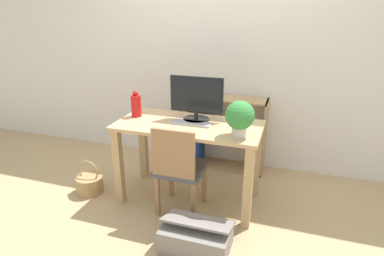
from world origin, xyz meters
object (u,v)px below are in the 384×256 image
at_px(monitor, 196,98).
at_px(chair, 179,167).
at_px(potted_plant, 240,117).
at_px(basket, 90,183).
at_px(storage_box, 196,236).
at_px(keyboard, 191,123).
at_px(vase, 136,105).
at_px(bookshelf, 208,132).

distance_m(monitor, chair, 0.62).
xyz_separation_m(monitor, chair, (-0.04, -0.35, -0.52)).
relative_size(potted_plant, chair, 0.35).
relative_size(basket, storage_box, 0.66).
relative_size(keyboard, vase, 1.44).
relative_size(potted_plant, storage_box, 0.56).
bearing_deg(potted_plant, keyboard, 161.52).
height_order(keyboard, storage_box, keyboard).
distance_m(monitor, storage_box, 1.15).
distance_m(bookshelf, basket, 1.36).
bearing_deg(vase, potted_plant, -11.43).
xyz_separation_m(vase, chair, (0.52, -0.28, -0.42)).
distance_m(potted_plant, bookshelf, 1.15).
relative_size(vase, potted_plant, 0.85).
relative_size(chair, bookshelf, 0.89).
bearing_deg(bookshelf, keyboard, -86.45).
bearing_deg(basket, vase, 30.09).
xyz_separation_m(chair, storage_box, (0.28, -0.39, -0.34)).
bearing_deg(vase, bookshelf, 54.05).
distance_m(potted_plant, storage_box, 0.96).
distance_m(keyboard, chair, 0.39).
height_order(keyboard, bookshelf, bookshelf).
bearing_deg(chair, monitor, 80.24).
bearing_deg(keyboard, basket, -168.78).
height_order(bookshelf, storage_box, bookshelf).
bearing_deg(potted_plant, monitor, 148.64).
distance_m(vase, chair, 0.72).
xyz_separation_m(monitor, bookshelf, (-0.06, 0.63, -0.56)).
bearing_deg(keyboard, bookshelf, 93.55).
bearing_deg(bookshelf, vase, -125.95).
bearing_deg(storage_box, basket, 160.79).
distance_m(keyboard, basket, 1.20).
height_order(potted_plant, bookshelf, potted_plant).
xyz_separation_m(keyboard, bookshelf, (-0.05, 0.75, -0.36)).
bearing_deg(chair, bookshelf, 88.24).
xyz_separation_m(vase, basket, (-0.43, -0.25, -0.77)).
height_order(basket, storage_box, basket).
height_order(potted_plant, basket, potted_plant).
bearing_deg(basket, storage_box, -19.21).
bearing_deg(bookshelf, chair, -89.32).
height_order(keyboard, basket, keyboard).
height_order(chair, bookshelf, chair).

